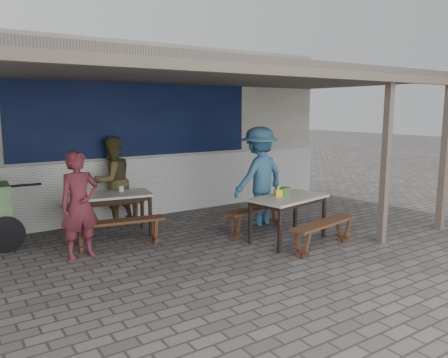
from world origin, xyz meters
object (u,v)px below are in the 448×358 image
bench_left_street (118,227)px  patron_right_table (259,176)px  condiment_bowl (90,193)px  bench_left_wall (104,209)px  bench_right_wall (257,214)px  table_right (289,201)px  condiment_jar (121,189)px  bench_right_street (324,229)px  tissue_box (278,193)px  donation_box (284,191)px  patron_street_side (80,205)px  patron_wall_side (112,181)px  table_left (110,198)px

bench_left_street → patron_right_table: patron_right_table is taller
patron_right_table → condiment_bowl: (-2.94, 0.93, -0.16)m
bench_left_wall → bench_right_wall: bearing=-31.9°
patron_right_table → table_right: bearing=66.9°
bench_left_street → table_right: 2.79m
condiment_jar → bench_right_street: bearing=-49.9°
table_right → patron_right_table: bearing=66.6°
tissue_box → donation_box: (0.15, 0.02, 0.01)m
table_right → bench_right_street: bearing=-90.0°
bench_right_wall → patron_street_side: (-2.99, 0.40, 0.46)m
patron_wall_side → bench_right_wall: bearing=116.5°
patron_right_table → condiment_bowl: bearing=-27.5°
tissue_box → patron_wall_side: bearing=126.6°
patron_right_table → condiment_bowl: size_ratio=8.95×
bench_left_street → donation_box: bearing=-12.7°
table_left → bench_left_street: (-0.12, -0.70, -0.33)m
patron_right_table → donation_box: bearing=66.5°
bench_left_street → bench_left_wall: 1.42m
bench_right_wall → patron_right_table: (0.38, 0.43, 0.59)m
patron_street_side → patron_right_table: patron_right_table is taller
table_left → condiment_jar: 0.30m
table_right → bench_right_street: size_ratio=0.99×
patron_wall_side → donation_box: (2.07, -2.56, -0.02)m
table_left → bench_right_street: 3.61m
patron_street_side → patron_right_table: (3.38, 0.03, 0.14)m
patron_wall_side → bench_left_wall: bearing=8.9°
bench_right_wall → patron_right_table: patron_right_table is taller
bench_right_street → patron_wall_side: bearing=112.4°
table_right → patron_wall_side: patron_wall_side is taller
patron_wall_side → patron_right_table: 2.80m
patron_wall_side → condiment_jar: bearing=65.3°
bench_left_wall → patron_wall_side: size_ratio=0.89×
bench_right_wall → donation_box: 0.74m
condiment_jar → patron_right_table: bearing=-20.2°
bench_left_wall → patron_street_side: (-0.86, -1.51, 0.46)m
patron_wall_side → tissue_box: 3.21m
table_left → bench_right_wall: (2.26, -1.21, -0.34)m
patron_street_side → condiment_bowl: bearing=60.4°
patron_street_side → condiment_bowl: 1.06m
patron_right_table → patron_street_side: bearing=-9.4°
bench_left_wall → bench_right_street: 4.06m
bench_left_street → condiment_bowl: (-0.17, 0.85, 0.44)m
table_left → bench_right_wall: table_left is taller
bench_left_street → condiment_jar: 1.00m
table_right → patron_street_side: patron_street_side is taller
table_left → patron_right_table: bearing=-6.5°
bench_left_street → tissue_box: bearing=-14.4°
table_right → condiment_jar: condiment_jar is taller
tissue_box → donation_box: bearing=8.1°
bench_right_street → patron_right_table: patron_right_table is taller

